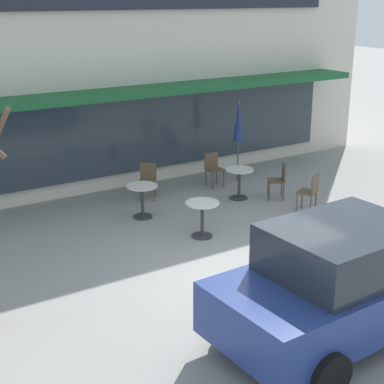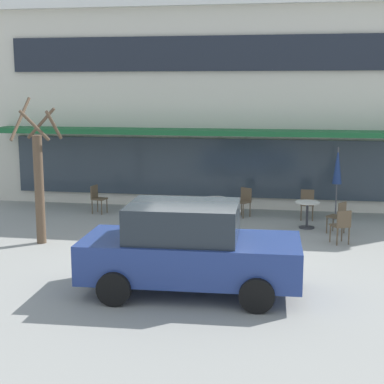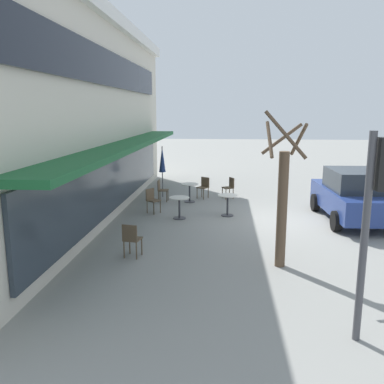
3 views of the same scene
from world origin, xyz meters
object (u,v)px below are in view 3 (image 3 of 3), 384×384
(cafe_table_by_tree, at_px, (190,190))
(cafe_chair_3, at_px, (229,186))
(cafe_chair_1, at_px, (152,199))
(cafe_chair_2, at_px, (131,238))
(parked_sedan, at_px, (353,195))
(street_tree, at_px, (282,199))
(traffic_light_pole, at_px, (374,203))
(cafe_chair_0, at_px, (161,189))
(patio_umbrella_green_folded, at_px, (162,160))
(cafe_table_near_wall, at_px, (179,204))
(cafe_table_streetside, at_px, (228,202))
(cafe_chair_4, at_px, (204,186))

(cafe_table_by_tree, distance_m, cafe_chair_3, 1.82)
(cafe_chair_1, relative_size, cafe_chair_2, 1.00)
(cafe_chair_1, xyz_separation_m, parked_sedan, (-0.52, -6.96, 0.35))
(street_tree, bearing_deg, traffic_light_pole, -163.49)
(cafe_chair_0, xyz_separation_m, cafe_chair_1, (-1.92, 0.04, 0.00))
(cafe_chair_0, relative_size, traffic_light_pole, 0.26)
(patio_umbrella_green_folded, bearing_deg, cafe_chair_1, -179.22)
(cafe_table_near_wall, xyz_separation_m, patio_umbrella_green_folded, (3.50, 1.12, 1.11))
(cafe_table_near_wall, distance_m, patio_umbrella_green_folded, 3.84)
(street_tree, bearing_deg, cafe_chair_3, 8.58)
(cafe_table_by_tree, distance_m, patio_umbrella_green_folded, 1.89)
(cafe_table_streetside, xyz_separation_m, cafe_chair_2, (-4.41, 2.45, 0.01))
(cafe_table_near_wall, relative_size, cafe_table_streetside, 1.00)
(cafe_table_by_tree, distance_m, cafe_chair_1, 2.24)
(cafe_table_streetside, height_order, patio_umbrella_green_folded, patio_umbrella_green_folded)
(cafe_chair_1, distance_m, street_tree, 6.40)
(patio_umbrella_green_folded, xyz_separation_m, cafe_chair_1, (-2.77, -0.04, -1.10))
(patio_umbrella_green_folded, xyz_separation_m, cafe_chair_3, (-0.06, -2.88, -1.10))
(cafe_chair_2, xyz_separation_m, parked_sedan, (4.11, -6.67, 0.35))
(street_tree, xyz_separation_m, traffic_light_pole, (-3.16, -0.94, 0.65))
(cafe_chair_3, xyz_separation_m, cafe_chair_4, (0.00, 1.09, 0.00))
(cafe_chair_1, distance_m, cafe_chair_2, 4.63)
(cafe_chair_3, distance_m, traffic_light_pole, 11.09)
(parked_sedan, relative_size, street_tree, 1.15)
(cafe_chair_4, bearing_deg, patio_umbrella_green_folded, 88.13)
(patio_umbrella_green_folded, distance_m, cafe_chair_3, 3.08)
(patio_umbrella_green_folded, distance_m, cafe_chair_4, 2.10)
(cafe_table_by_tree, xyz_separation_m, traffic_light_pole, (-9.93, -3.71, 1.78))
(patio_umbrella_green_folded, bearing_deg, cafe_chair_4, -91.87)
(patio_umbrella_green_folded, xyz_separation_m, parked_sedan, (-3.29, -7.00, -0.75))
(parked_sedan, bearing_deg, cafe_chair_1, 85.77)
(cafe_table_by_tree, height_order, parked_sedan, parked_sedan)
(street_tree, distance_m, traffic_light_pole, 3.36)
(cafe_chair_0, xyz_separation_m, parked_sedan, (-2.43, -6.92, 0.35))
(cafe_table_by_tree, relative_size, cafe_chair_3, 0.85)
(patio_umbrella_green_folded, height_order, cafe_chair_0, patio_umbrella_green_folded)
(cafe_chair_3, distance_m, street_tree, 7.76)
(cafe_chair_1, distance_m, cafe_chair_4, 3.23)
(cafe_chair_2, height_order, cafe_chair_3, same)
(cafe_chair_3, xyz_separation_m, parked_sedan, (-3.22, -4.13, 0.35))
(cafe_chair_4, height_order, traffic_light_pole, traffic_light_pole)
(cafe_chair_0, height_order, traffic_light_pole, traffic_light_pole)
(patio_umbrella_green_folded, relative_size, cafe_chair_3, 2.47)
(cafe_table_near_wall, height_order, cafe_chair_1, cafe_chair_1)
(cafe_chair_3, relative_size, parked_sedan, 0.21)
(cafe_table_near_wall, relative_size, street_tree, 0.21)
(cafe_chair_4, bearing_deg, cafe_table_by_tree, 146.84)
(cafe_chair_4, bearing_deg, traffic_light_pole, -163.56)
(cafe_chair_0, relative_size, cafe_chair_1, 1.00)
(cafe_chair_1, xyz_separation_m, cafe_chair_4, (2.71, -1.75, 0.00))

